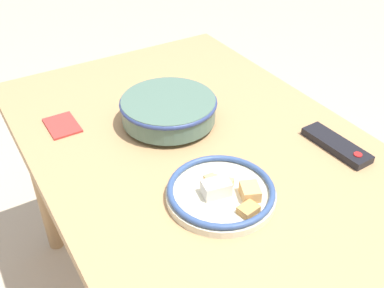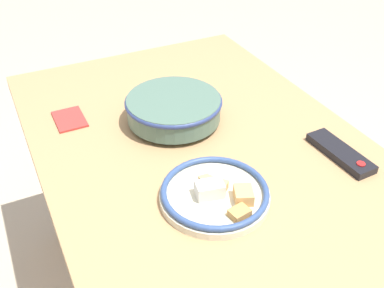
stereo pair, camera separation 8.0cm
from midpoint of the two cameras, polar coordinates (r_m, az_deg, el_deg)
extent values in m
cube|color=tan|center=(1.12, 5.89, -3.74)|extent=(1.45, 0.82, 0.04)
cylinder|color=tan|center=(1.75, -16.00, -3.50)|extent=(0.06, 0.06, 0.68)
cylinder|color=tan|center=(1.92, 4.03, 2.10)|extent=(0.06, 0.06, 0.68)
cylinder|color=#4C6B5B|center=(1.26, -0.47, 3.07)|extent=(0.12, 0.12, 0.01)
cylinder|color=#4C6B5B|center=(1.24, -0.48, 4.53)|extent=(0.26, 0.26, 0.06)
cylinder|color=#9E4C1E|center=(1.24, -0.48, 4.35)|extent=(0.23, 0.23, 0.05)
torus|color=navy|center=(1.23, -0.49, 5.43)|extent=(0.27, 0.27, 0.01)
cylinder|color=beige|center=(1.01, 5.17, -6.69)|extent=(0.25, 0.25, 0.02)
torus|color=#334C7F|center=(1.00, 5.22, -6.01)|extent=(0.24, 0.24, 0.01)
cube|color=tan|center=(0.95, 8.46, -8.71)|extent=(0.04, 0.05, 0.02)
cube|color=tan|center=(1.01, 4.24, -5.24)|extent=(0.05, 0.03, 0.02)
cube|color=tan|center=(0.99, 8.88, -6.48)|extent=(0.06, 0.06, 0.03)
cube|color=tan|center=(1.00, 5.29, -5.44)|extent=(0.06, 0.06, 0.02)
cube|color=silver|center=(0.99, 4.60, -5.85)|extent=(0.05, 0.07, 0.03)
cube|color=black|center=(1.20, 20.14, -1.10)|extent=(0.19, 0.07, 0.02)
cylinder|color=red|center=(1.16, 22.54, -2.38)|extent=(0.02, 0.02, 0.00)
cube|color=#B2332D|center=(1.30, -13.60, 3.05)|extent=(0.11, 0.08, 0.01)
camera|label=1|loc=(0.04, -87.93, 1.51)|focal=42.00mm
camera|label=2|loc=(0.04, 92.07, -1.51)|focal=42.00mm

